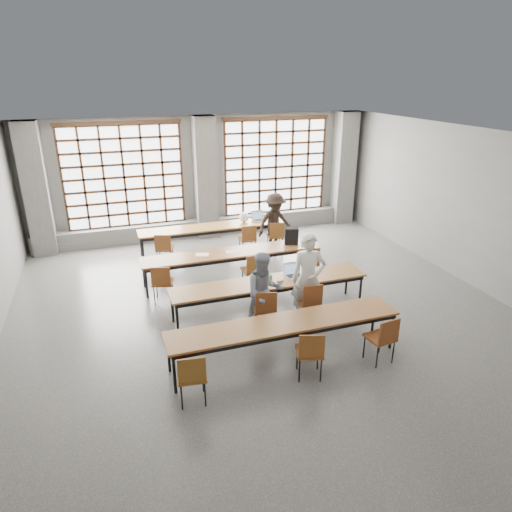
{
  "coord_description": "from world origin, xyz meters",
  "views": [
    {
      "loc": [
        -2.82,
        -7.62,
        4.58
      ],
      "look_at": [
        -0.09,
        0.4,
        1.17
      ],
      "focal_mm": 32.0,
      "sensor_mm": 36.0,
      "label": 1
    }
  ],
  "objects": [
    {
      "name": "red_pouch",
      "position": [
        -1.93,
        -2.05,
        0.5
      ],
      "size": [
        0.21,
        0.11,
        0.06
      ],
      "primitive_type": "cube",
      "rotation": [
        0.0,
        0.0,
        -0.13
      ],
      "color": "#B0151D",
      "rests_on": "chair_near_left"
    },
    {
      "name": "window_left",
      "position": [
        -2.25,
        5.42,
        1.9
      ],
      "size": [
        3.32,
        0.12,
        3.0
      ],
      "color": "white",
      "rests_on": "wall_back"
    },
    {
      "name": "chair_near_right",
      "position": [
        1.28,
        -2.13,
        0.54
      ],
      "size": [
        0.47,
        0.47,
        0.88
      ],
      "color": "maroon",
      "rests_on": "floor"
    },
    {
      "name": "chair_near_mid",
      "position": [
        -0.05,
        -2.13,
        0.54
      ],
      "size": [
        0.53,
        0.53,
        0.88
      ],
      "color": "brown",
      "rests_on": "floor"
    },
    {
      "name": "chair_near_left",
      "position": [
        -1.94,
        -2.13,
        0.54
      ],
      "size": [
        0.47,
        0.47,
        0.88
      ],
      "color": "brown",
      "rests_on": "floor"
    },
    {
      "name": "desk_row_b",
      "position": [
        -0.27,
        1.87,
        0.66
      ],
      "size": [
        4.0,
        0.7,
        0.73
      ],
      "color": "brown",
      "rests_on": "floor"
    },
    {
      "name": "column_mid",
      "position": [
        0.0,
        5.22,
        1.75
      ],
      "size": [
        0.6,
        0.55,
        3.5
      ],
      "primitive_type": "cube",
      "color": "#585856",
      "rests_on": "floor"
    },
    {
      "name": "chair_mid_left",
      "position": [
        -1.89,
        1.25,
        0.54
      ],
      "size": [
        0.52,
        0.52,
        0.88
      ],
      "color": "brown",
      "rests_on": "floor"
    },
    {
      "name": "backpack",
      "position": [
        1.33,
        1.92,
        0.93
      ],
      "size": [
        0.36,
        0.28,
        0.4
      ],
      "primitive_type": "cube",
      "rotation": [
        0.0,
        0.0,
        -0.29
      ],
      "color": "black",
      "rests_on": "desk_row_b"
    },
    {
      "name": "ceiling",
      "position": [
        0.0,
        0.0,
        3.5
      ],
      "size": [
        11.0,
        11.0,
        0.0
      ],
      "primitive_type": "plane",
      "rotation": [
        3.14,
        0.0,
        0.0
      ],
      "color": "silver",
      "rests_on": "floor"
    },
    {
      "name": "desk_row_c",
      "position": [
        0.09,
        0.09,
        0.66
      ],
      "size": [
        4.0,
        0.7,
        0.73
      ],
      "color": "brown",
      "rests_on": "floor"
    },
    {
      "name": "mouse",
      "position": [
        1.04,
        0.07,
        0.75
      ],
      "size": [
        0.11,
        0.08,
        0.04
      ],
      "primitive_type": "ellipsoid",
      "rotation": [
        0.0,
        0.0,
        -0.16
      ],
      "color": "silver",
      "rests_on": "desk_row_c"
    },
    {
      "name": "student_male",
      "position": [
        0.69,
        -0.41,
        0.91
      ],
      "size": [
        0.76,
        0.6,
        1.82
      ],
      "primitive_type": "imported",
      "rotation": [
        0.0,
        0.0,
        -0.27
      ],
      "color": "silver",
      "rests_on": "floor"
    },
    {
      "name": "green_box",
      "position": [
        0.04,
        0.17,
        0.78
      ],
      "size": [
        0.27,
        0.17,
        0.09
      ],
      "primitive_type": "cube",
      "rotation": [
        0.0,
        0.0,
        0.34
      ],
      "color": "green",
      "rests_on": "desk_row_c"
    },
    {
      "name": "wall_front",
      "position": [
        0.0,
        -5.5,
        1.75
      ],
      "size": [
        10.0,
        0.0,
        10.0
      ],
      "primitive_type": "plane",
      "rotation": [
        -1.57,
        0.0,
        0.0
      ],
      "color": "slate",
      "rests_on": "floor"
    },
    {
      "name": "phone",
      "position": [
        0.27,
        -0.01,
        0.74
      ],
      "size": [
        0.14,
        0.07,
        0.01
      ],
      "primitive_type": "cube",
      "rotation": [
        0.0,
        0.0,
        -0.11
      ],
      "color": "black",
      "rests_on": "desk_row_c"
    },
    {
      "name": "floor",
      "position": [
        0.0,
        0.0,
        0.0
      ],
      "size": [
        11.0,
        11.0,
        0.0
      ],
      "primitive_type": "plane",
      "color": "#494947",
      "rests_on": "ground"
    },
    {
      "name": "chair_back_right",
      "position": [
        1.45,
        3.26,
        0.54
      ],
      "size": [
        0.47,
        0.47,
        0.88
      ],
      "color": "brown",
      "rests_on": "floor"
    },
    {
      "name": "sill_ledge",
      "position": [
        0.0,
        5.3,
        0.25
      ],
      "size": [
        9.8,
        0.35,
        0.5
      ],
      "primitive_type": "cube",
      "color": "#585856",
      "rests_on": "floor"
    },
    {
      "name": "wall_back",
      "position": [
        0.0,
        5.5,
        1.75
      ],
      "size": [
        10.0,
        0.0,
        10.0
      ],
      "primitive_type": "plane",
      "rotation": [
        1.57,
        0.0,
        0.0
      ],
      "color": "slate",
      "rests_on": "floor"
    },
    {
      "name": "student_back",
      "position": [
        1.46,
        3.39,
        0.81
      ],
      "size": [
        1.15,
        0.82,
        1.62
      ],
      "primitive_type": "imported",
      "rotation": [
        0.0,
        0.0,
        0.22
      ],
      "color": "black",
      "rests_on": "floor"
    },
    {
      "name": "desk_row_d",
      "position": [
        -0.23,
        -1.5,
        0.66
      ],
      "size": [
        4.0,
        0.7,
        0.73
      ],
      "color": "brown",
      "rests_on": "floor"
    },
    {
      "name": "chair_front_right",
      "position": [
        0.69,
        -0.54,
        0.54
      ],
      "size": [
        0.44,
        0.45,
        0.88
      ],
      "color": "brown",
      "rests_on": "floor"
    },
    {
      "name": "laptop_front",
      "position": [
        0.64,
        0.2,
        0.79
      ],
      "size": [
        0.36,
        0.31,
        0.26
      ],
      "color": "#BCBCC1",
      "rests_on": "desk_row_c"
    },
    {
      "name": "chair_front_left",
      "position": [
        -0.23,
        -0.54,
        0.54
      ],
      "size": [
        0.51,
        0.51,
        0.88
      ],
      "color": "brown",
      "rests_on": "floor"
    },
    {
      "name": "chair_mid_right",
      "position": [
        1.51,
        1.25,
        0.54
      ],
      "size": [
        0.48,
        0.49,
        0.88
      ],
      "color": "brown",
      "rests_on": "floor"
    },
    {
      "name": "window_right",
      "position": [
        2.25,
        5.42,
        1.9
      ],
      "size": [
        3.32,
        0.12,
        3.0
      ],
      "color": "white",
      "rests_on": "wall_back"
    },
    {
      "name": "laptop_back",
      "position": [
        1.2,
        3.99,
        0.79
      ],
      "size": [
        0.4,
        0.35,
        0.26
      ],
      "color": "silver",
      "rests_on": "desk_row_a"
    },
    {
      "name": "desk_row_a",
      "position": [
        -0.14,
        3.89,
        0.66
      ],
      "size": [
        4.0,
        0.7,
        0.73
      ],
      "color": "brown",
      "rests_on": "floor"
    },
    {
      "name": "student_female",
      "position": [
        -0.21,
        -0.41,
        0.78
      ],
      "size": [
        0.78,
        0.62,
        1.55
      ],
      "primitive_type": "imported",
      "rotation": [
        0.0,
        0.0,
        -0.05
      ],
      "color": "navy",
      "rests_on": "floor"
    },
    {
      "name": "chair_back_mid",
      "position": [
        0.66,
        3.26,
        0.54
      ],
      "size": [
        0.44,
        0.44,
        0.88
      ],
      "color": "brown",
      "rests_on": "floor"
    },
    {
      "name": "chair_mid_centre",
      "position": [
        0.13,
        1.25,
        0.54
      ],
      "size": [
        0.43,
        0.44,
        0.88
      ],
      "color": "brown",
      "rests_on": "floor"
    },
    {
      "name": "chair_back_left",
      "position": [
        -1.57,
        3.26,
        0.54
      ],
      "size": [
        0.53,
        0.53,
        0.88
      ],
      "color": "maroon",
      "rests_on": "floor"
    },
    {
      "name": "column_right",
      "position": [
        4.5,
        5.22,
        1.75
      ],
      "size": [
        0.6,
        0.55,
        3.5
      ],
      "primitive_type": "cube",
      "color": "#585856",
      "rests_on": "floor"
    },
    {
      "name": "column_left",
      "position": [
        -4.5,
        5.22,
        1.75
      ],
      "size": [
        0.6,
        0.55,
        3.5
      ],
      "primitive_type": "cube",
      "color": "#585856",
      "rests_on": "floor"
    },
    {
      "name": "paper_sheet_c",
      "position": [
        -0.17,
        1.87,
        0.73
      ],
      "size": [
        0.33,
        0.26,
        0.0
      ],
      "primitive_type": "cube",
      "rotation": [
        0.0,
        0.0,
        -0.18
      ],
      "color": "white",
      "rests_on": "desk_row_b"
    },
    {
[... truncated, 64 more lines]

